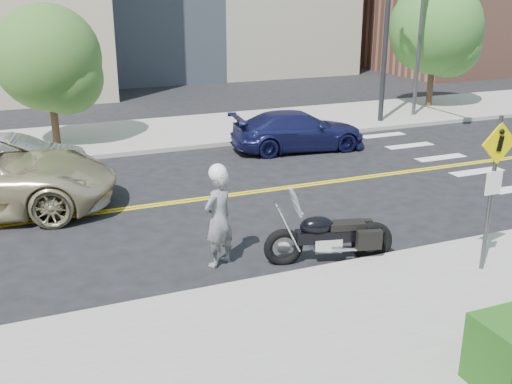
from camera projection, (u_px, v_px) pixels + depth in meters
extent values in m
plane|color=black|center=(183.00, 201.00, 15.66)|extent=(120.00, 120.00, 0.00)
cube|color=#9E9B91|center=(318.00, 352.00, 9.07)|extent=(60.00, 5.00, 0.15)
cube|color=#9E9B91|center=(128.00, 136.00, 22.20)|extent=(60.00, 5.00, 0.15)
cylinder|color=#4C4C51|center=(422.00, 17.00, 24.30)|extent=(0.16, 0.16, 8.00)
cylinder|color=black|center=(386.00, 32.00, 23.31)|extent=(0.20, 0.20, 7.00)
cylinder|color=#4C4C51|center=(491.00, 195.00, 11.11)|extent=(0.08, 0.08, 3.00)
cube|color=#F9D800|center=(499.00, 143.00, 10.76)|extent=(0.78, 0.03, 0.78)
cube|color=white|center=(494.00, 183.00, 11.00)|extent=(0.35, 0.03, 0.45)
imported|color=silver|center=(219.00, 218.00, 11.79)|extent=(0.87, 0.77, 1.99)
sphere|color=white|center=(218.00, 173.00, 11.48)|extent=(0.36, 0.36, 0.36)
imported|color=#9C9FA3|center=(16.00, 159.00, 17.17)|extent=(4.09, 2.07, 1.29)
imported|color=navy|center=(298.00, 131.00, 20.44)|extent=(4.78, 2.35, 1.34)
cylinder|color=#382619|center=(51.00, 91.00, 20.29)|extent=(0.26, 0.26, 3.95)
sphere|color=#35601E|center=(48.00, 58.00, 19.93)|extent=(3.55, 3.55, 3.55)
cylinder|color=#382619|center=(433.00, 58.00, 26.92)|extent=(0.28, 0.28, 4.64)
sphere|color=#336B22|center=(436.00, 28.00, 26.49)|extent=(4.10, 4.10, 4.10)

